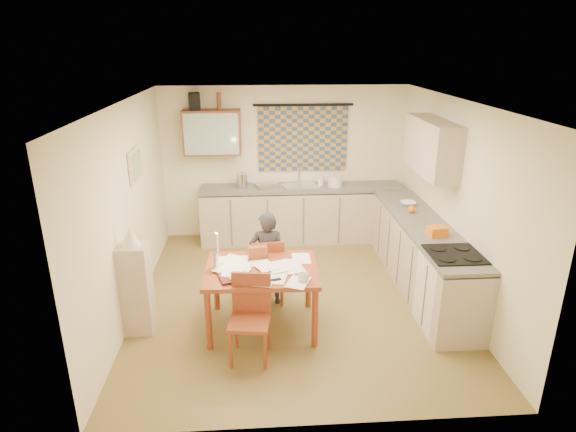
{
  "coord_description": "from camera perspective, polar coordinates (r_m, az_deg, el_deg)",
  "views": [
    {
      "loc": [
        -0.47,
        -5.54,
        3.14
      ],
      "look_at": [
        -0.08,
        0.2,
        1.05
      ],
      "focal_mm": 30.0,
      "sensor_mm": 36.0,
      "label": 1
    }
  ],
  "objects": [
    {
      "name": "mixing_bowl",
      "position": [
        7.89,
        5.58,
        4.11
      ],
      "size": [
        0.3,
        0.3,
        0.16
      ],
      "primitive_type": "cylinder",
      "rotation": [
        0.0,
        0.0,
        -0.31
      ],
      "color": "white",
      "rests_on": "counter_back"
    },
    {
      "name": "floor",
      "position": [
        6.39,
        0.85,
        -9.6
      ],
      "size": [
        4.0,
        4.5,
        0.02
      ],
      "primitive_type": "cube",
      "color": "brown",
      "rests_on": "ground"
    },
    {
      "name": "bowl",
      "position": [
        7.14,
        14.02,
        1.45
      ],
      "size": [
        0.25,
        0.25,
        0.05
      ],
      "primitive_type": "imported",
      "rotation": [
        0.0,
        0.0,
        -0.07
      ],
      "color": "white",
      "rests_on": "counter_right"
    },
    {
      "name": "eyeglasses",
      "position": [
        5.15,
        -1.55,
        -7.59
      ],
      "size": [
        0.14,
        0.08,
        0.02
      ],
      "primitive_type": "cube",
      "rotation": [
        0.0,
        0.0,
        0.25
      ],
      "color": "black",
      "rests_on": "dining_table"
    },
    {
      "name": "wall_right",
      "position": [
        6.35,
        19.3,
        1.5
      ],
      "size": [
        0.02,
        4.5,
        2.5
      ],
      "primitive_type": "cube",
      "color": "#F6EFC8",
      "rests_on": "floor"
    },
    {
      "name": "candle",
      "position": [
        5.4,
        -8.37,
        -3.13
      ],
      "size": [
        0.02,
        0.02,
        0.22
      ],
      "primitive_type": "cylinder",
      "rotation": [
        0.0,
        0.0,
        -0.0
      ],
      "color": "white",
      "rests_on": "dining_table"
    },
    {
      "name": "shelf_stand",
      "position": [
        5.7,
        -17.5,
        -8.25
      ],
      "size": [
        0.32,
        0.3,
        1.06
      ],
      "primitive_type": "cube",
      "color": "tan",
      "rests_on": "floor"
    },
    {
      "name": "counter_back",
      "position": [
        7.99,
        1.64,
        0.27
      ],
      "size": [
        3.3,
        0.62,
        0.92
      ],
      "color": "tan",
      "rests_on": "floor"
    },
    {
      "name": "dining_table",
      "position": [
        5.6,
        -3.08,
        -9.6
      ],
      "size": [
        1.28,
        0.99,
        0.75
      ],
      "rotation": [
        0.0,
        0.0,
        -0.03
      ],
      "color": "maroon",
      "rests_on": "floor"
    },
    {
      "name": "wall_back",
      "position": [
        8.04,
        -0.42,
        6.34
      ],
      "size": [
        4.0,
        0.02,
        2.5
      ],
      "primitive_type": "cube",
      "color": "#F6EFC8",
      "rests_on": "floor"
    },
    {
      "name": "orange_box",
      "position": [
        5.16,
        -6.26,
        -7.49
      ],
      "size": [
        0.13,
        0.1,
        0.04
      ],
      "primitive_type": "cube",
      "rotation": [
        0.0,
        0.0,
        -0.2
      ],
      "color": "orange",
      "rests_on": "dining_table"
    },
    {
      "name": "upper_cabinet_right",
      "position": [
        6.63,
        16.65,
        7.91
      ],
      "size": [
        0.34,
        1.3,
        0.7
      ],
      "primitive_type": "cube",
      "color": "tan",
      "rests_on": "wall_right"
    },
    {
      "name": "print_canvas",
      "position": [
        6.28,
        -17.44,
        5.79
      ],
      "size": [
        0.01,
        0.42,
        0.32
      ],
      "primitive_type": "cube",
      "color": "beige",
      "rests_on": "wall_left"
    },
    {
      "name": "tap",
      "position": [
        7.97,
        1.34,
        4.82
      ],
      "size": [
        0.03,
        0.03,
        0.28
      ],
      "primitive_type": "cylinder",
      "rotation": [
        0.0,
        0.0,
        0.18
      ],
      "color": "silver",
      "rests_on": "counter_back"
    },
    {
      "name": "dish_rack",
      "position": [
        7.8,
        -2.53,
        3.63
      ],
      "size": [
        0.43,
        0.4,
        0.06
      ],
      "primitive_type": "cube",
      "rotation": [
        0.0,
        0.0,
        0.34
      ],
      "color": "silver",
      "rests_on": "counter_back"
    },
    {
      "name": "lampshade",
      "position": [
        5.44,
        -18.19,
        -2.27
      ],
      "size": [
        0.2,
        0.2,
        0.22
      ],
      "primitive_type": "cone",
      "color": "beige",
      "rests_on": "shelf_stand"
    },
    {
      "name": "framed_print",
      "position": [
        6.29,
        -17.66,
        5.78
      ],
      "size": [
        0.04,
        0.5,
        0.4
      ],
      "primitive_type": "cube",
      "color": "beige",
      "rests_on": "wall_left"
    },
    {
      "name": "stove",
      "position": [
        5.84,
        18.63,
        -8.43
      ],
      "size": [
        0.6,
        0.6,
        0.94
      ],
      "color": "white",
      "rests_on": "floor"
    },
    {
      "name": "wall_cabinet",
      "position": [
        7.76,
        -8.98,
        9.77
      ],
      "size": [
        0.9,
        0.34,
        0.7
      ],
      "primitive_type": "cube",
      "color": "brown",
      "rests_on": "wall_back"
    },
    {
      "name": "fruit_orange",
      "position": [
        6.82,
        14.44,
        0.76
      ],
      "size": [
        0.1,
        0.1,
        0.1
      ],
      "primitive_type": "sphere",
      "color": "orange",
      "rests_on": "counter_right"
    },
    {
      "name": "bottle_green",
      "position": [
        7.71,
        -10.6,
        13.22
      ],
      "size": [
        0.07,
        0.07,
        0.26
      ],
      "primitive_type": "cylinder",
      "rotation": [
        0.0,
        0.0,
        -0.01
      ],
      "color": "#195926",
      "rests_on": "wall_cabinet"
    },
    {
      "name": "curtain_rod",
      "position": [
        7.83,
        1.83,
        13.04
      ],
      "size": [
        1.6,
        0.04,
        0.04
      ],
      "primitive_type": "cylinder",
      "rotation": [
        0.0,
        1.57,
        0.0
      ],
      "color": "black",
      "rests_on": "wall_back"
    },
    {
      "name": "chair_far",
      "position": [
        6.16,
        -2.57,
        -7.8
      ],
      "size": [
        0.44,
        0.44,
        0.88
      ],
      "rotation": [
        0.0,
        0.0,
        3.27
      ],
      "color": "maroon",
      "rests_on": "floor"
    },
    {
      "name": "window_blind",
      "position": [
        7.94,
        1.78,
        9.11
      ],
      "size": [
        1.45,
        0.03,
        1.05
      ],
      "primitive_type": "cube",
      "color": "navy",
      "rests_on": "wall_back"
    },
    {
      "name": "person",
      "position": [
        5.99,
        -2.45,
        -5.03
      ],
      "size": [
        0.47,
        0.34,
        1.22
      ],
      "primitive_type": "imported",
      "rotation": [
        0.0,
        0.0,
        3.09
      ],
      "color": "black",
      "rests_on": "floor"
    },
    {
      "name": "speaker",
      "position": [
        7.72,
        -11.06,
        13.2
      ],
      "size": [
        0.2,
        0.23,
        0.26
      ],
      "primitive_type": "cube",
      "rotation": [
        0.0,
        0.0,
        0.21
      ],
      "color": "black",
      "rests_on": "wall_cabinet"
    },
    {
      "name": "book",
      "position": [
        5.37,
        -7.25,
        -6.54
      ],
      "size": [
        0.28,
        0.33,
        0.02
      ],
      "primitive_type": "imported",
      "rotation": [
        0.0,
        0.0,
        0.17
      ],
      "color": "orange",
      "rests_on": "dining_table"
    },
    {
      "name": "wall_left",
      "position": [
        6.05,
        -18.42,
        0.69
      ],
      "size": [
        0.02,
        4.5,
        2.5
      ],
      "primitive_type": "cube",
      "color": "#F6EFC8",
      "rests_on": "floor"
    },
    {
      "name": "mug",
      "position": [
        5.11,
        1.82,
        -7.32
      ],
      "size": [
        0.18,
        0.18,
        0.09
      ],
      "primitive_type": "imported",
      "rotation": [
        0.0,
        0.0,
        -0.3
      ],
      "color": "white",
      "rests_on": "dining_table"
    },
    {
      "name": "wall_front",
      "position": [
        3.81,
        3.77,
        -9.8
      ],
      "size": [
        4.0,
        0.02,
        2.5
      ],
      "primitive_type": "cube",
      "color": "#F6EFC8",
      "rests_on": "floor"
    },
    {
      "name": "papers",
      "position": [
        5.41,
        -3.6,
        -6.1
      ],
      "size": [
        1.13,
        0.95,
        0.03
      ],
      "rotation": [
        0.0,
        0.0,
        -0.03
      ],
      "color": "white",
      "rests_on": "dining_table"
    },
    {
      "name": "wall_cabinet_glass",
      "position": [
        7.6,
        -9.08,
        9.54
      ],
      "size": [
        0.84,
        0.02,
        0.64
      ],
      "primitive_type": "cube",
      "color": "#99B2A5",
      "rests_on": "wall_back"
    },
    {
      "name": "letter_rack",
      "position": [
        5.61,
        -3.61,
        -4.37
      ],
      "size": [
        0.23,
        0.13,
        0.16
      ],
      "primitive_type": "cube",
      "rotation": [
        0.0,
        0.0,
        0.16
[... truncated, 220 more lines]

